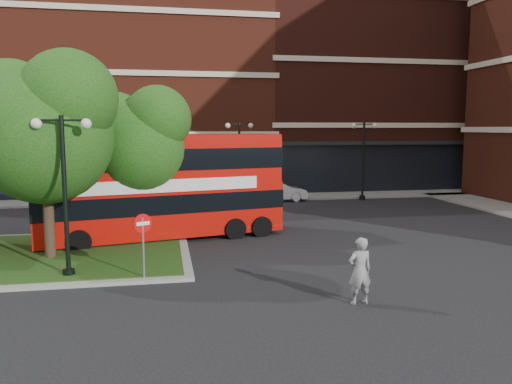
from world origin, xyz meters
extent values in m
plane|color=black|center=(0.00, 0.00, 0.00)|extent=(120.00, 120.00, 0.00)
cube|color=slate|center=(0.00, 16.50, 0.06)|extent=(44.00, 3.00, 0.12)
cube|color=maroon|center=(-8.00, 24.00, 7.00)|extent=(26.00, 12.00, 14.00)
cube|color=#471911|center=(14.00, 24.00, 8.00)|extent=(18.00, 12.00, 16.00)
cube|color=gray|center=(-8.00, 3.00, 0.06)|extent=(12.60, 7.60, 0.12)
cube|color=#19380F|center=(-8.00, 3.00, 0.07)|extent=(12.00, 7.00, 0.15)
cylinder|color=#2D2116|center=(-6.50, 2.50, 1.96)|extent=(0.36, 0.36, 3.92)
sphere|color=#124A13|center=(-6.50, 2.50, 4.34)|extent=(4.60, 4.60, 4.60)
sphere|color=#124A13|center=(-7.65, 3.19, 5.25)|extent=(3.45, 3.45, 3.45)
sphere|color=#124A13|center=(-5.58, 2.04, 5.60)|extent=(3.22, 3.22, 3.22)
cylinder|color=#2D2116|center=(-3.50, 5.00, 1.74)|extent=(0.36, 0.36, 3.47)
sphere|color=#124A13|center=(-3.50, 5.00, 3.84)|extent=(3.80, 3.80, 3.80)
sphere|color=#124A13|center=(-4.45, 5.57, 4.65)|extent=(2.85, 2.85, 2.85)
sphere|color=#124A13|center=(-2.74, 4.62, 4.96)|extent=(2.66, 2.66, 2.66)
cylinder|color=black|center=(-5.50, 0.20, 2.50)|extent=(0.14, 0.14, 5.00)
cylinder|color=black|center=(-5.50, 0.20, 0.15)|extent=(0.36, 0.36, 0.30)
cube|color=black|center=(-5.50, 0.20, 4.85)|extent=(1.40, 0.06, 0.06)
sphere|color=#F2EACC|center=(-6.20, 0.20, 4.75)|extent=(0.32, 0.32, 0.32)
sphere|color=#F2EACC|center=(-4.80, 0.20, 4.75)|extent=(0.32, 0.32, 0.32)
cylinder|color=black|center=(2.00, 14.50, 2.50)|extent=(0.14, 0.14, 5.00)
cylinder|color=black|center=(2.00, 14.50, 0.15)|extent=(0.36, 0.36, 0.30)
cube|color=black|center=(2.00, 14.50, 4.85)|extent=(1.40, 0.06, 0.06)
sphere|color=#F2EACC|center=(1.30, 14.50, 4.75)|extent=(0.32, 0.32, 0.32)
sphere|color=#F2EACC|center=(2.70, 14.50, 4.75)|extent=(0.32, 0.32, 0.32)
cylinder|color=black|center=(10.00, 14.50, 2.50)|extent=(0.14, 0.14, 5.00)
cylinder|color=black|center=(10.00, 14.50, 0.15)|extent=(0.36, 0.36, 0.30)
cube|color=black|center=(10.00, 14.50, 4.85)|extent=(1.40, 0.06, 0.06)
sphere|color=#F2EACC|center=(9.30, 14.50, 4.75)|extent=(0.32, 0.32, 0.32)
sphere|color=#F2EACC|center=(10.70, 14.50, 4.75)|extent=(0.32, 0.32, 0.32)
cube|color=#AF0D07|center=(-2.63, 5.35, 1.36)|extent=(10.26, 4.33, 1.91)
cube|color=#AF0D07|center=(-2.63, 5.35, 3.27)|extent=(10.16, 4.29, 1.91)
cube|color=black|center=(-2.63, 5.35, 3.37)|extent=(10.26, 4.33, 0.86)
cube|color=silver|center=(-2.38, 4.21, 2.36)|extent=(7.34, 1.61, 0.50)
imported|color=gray|center=(2.47, -3.50, 0.90)|extent=(0.69, 0.48, 1.80)
imported|color=#AAADB2|center=(-2.97, 15.46, 0.75)|extent=(4.44, 1.84, 1.50)
imported|color=white|center=(4.52, 15.05, 0.62)|extent=(3.78, 1.40, 1.24)
cylinder|color=slate|center=(-3.21, -0.50, 0.99)|extent=(0.07, 0.07, 1.97)
cylinder|color=red|center=(-3.21, -0.50, 1.79)|extent=(0.54, 0.27, 0.57)
cube|color=white|center=(-3.21, -0.50, 1.79)|extent=(0.38, 0.19, 0.11)
camera|label=1|loc=(-2.55, -15.52, 4.63)|focal=35.00mm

